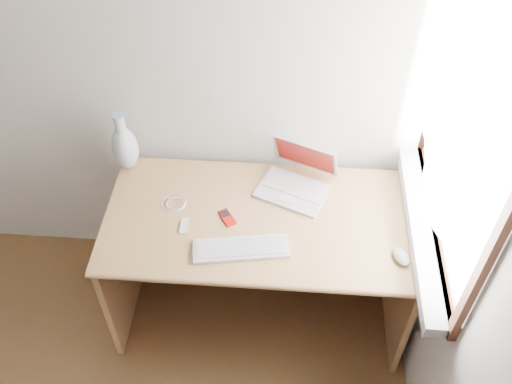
# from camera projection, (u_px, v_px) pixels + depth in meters

# --- Properties ---
(back_wall) EXTENTS (3.50, 0.04, 2.60)m
(back_wall) POSITION_uv_depth(u_px,v_px,m) (16.00, 40.00, 2.33)
(back_wall) COLOR beige
(back_wall) RESTS_ON floor
(window) EXTENTS (0.11, 0.99, 1.10)m
(window) POSITION_uv_depth(u_px,v_px,m) (459.00, 138.00, 1.95)
(window) COLOR white
(window) RESTS_ON right_wall
(desk) EXTENTS (1.34, 0.67, 0.71)m
(desk) POSITION_uv_depth(u_px,v_px,m) (261.00, 233.00, 2.65)
(desk) COLOR #B17E56
(desk) RESTS_ON floor
(laptop) EXTENTS (0.35, 0.35, 0.20)m
(laptop) POSITION_uv_depth(u_px,v_px,m) (293.00, 179.00, 2.55)
(laptop) COLOR silver
(laptop) RESTS_ON desk
(external_keyboard) EXTENTS (0.40, 0.18, 0.02)m
(external_keyboard) POSITION_uv_depth(u_px,v_px,m) (241.00, 249.00, 2.32)
(external_keyboard) COLOR white
(external_keyboard) RESTS_ON desk
(mouse) EXTENTS (0.09, 0.11, 0.03)m
(mouse) POSITION_uv_depth(u_px,v_px,m) (401.00, 256.00, 2.29)
(mouse) COLOR silver
(mouse) RESTS_ON desk
(ipod) EXTENTS (0.09, 0.11, 0.01)m
(ipod) POSITION_uv_depth(u_px,v_px,m) (227.00, 218.00, 2.45)
(ipod) COLOR #BB110C
(ipod) RESTS_ON desk
(cable_coil) EXTENTS (0.14, 0.14, 0.01)m
(cable_coil) POSITION_uv_depth(u_px,v_px,m) (174.00, 203.00, 2.50)
(cable_coil) COLOR white
(cable_coil) RESTS_ON desk
(remote) EXTENTS (0.03, 0.09, 0.01)m
(remote) POSITION_uv_depth(u_px,v_px,m) (184.00, 226.00, 2.42)
(remote) COLOR white
(remote) RESTS_ON desk
(vase) EXTENTS (0.12, 0.12, 0.31)m
(vase) POSITION_uv_depth(u_px,v_px,m) (125.00, 146.00, 2.58)
(vase) COLOR silver
(vase) RESTS_ON desk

